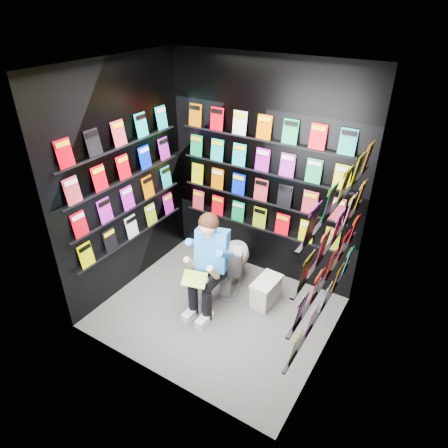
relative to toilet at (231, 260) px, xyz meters
The scene contains 14 objects.
floor 0.62m from the toilet, 77.01° to the right, with size 2.40×2.40×0.00m, color slate.
ceiling 2.29m from the toilet, 77.01° to the right, with size 2.40×2.40×0.00m, color white.
wall_back 1.07m from the toilet, 77.45° to the left, with size 2.40×0.04×2.60m, color black.
wall_front 1.76m from the toilet, 85.66° to the right, with size 2.40×0.04×2.60m, color black.
wall_left 1.51m from the toilet, 155.69° to the right, with size 0.04×2.00×2.60m, color black.
wall_right 1.68m from the toilet, 20.50° to the right, with size 0.04×2.00×2.60m, color black.
comics_back 1.06m from the toilet, 76.69° to the left, with size 2.10×0.06×1.37m, color red, non-canonical shape.
comics_left 1.50m from the toilet, 155.08° to the right, with size 0.06×1.70×1.37m, color red, non-canonical shape.
comics_right 1.66m from the toilet, 20.94° to the right, with size 0.06×1.70×1.37m, color red, non-canonical shape.
toilet is the anchor object (origin of this frame).
longbox 0.55m from the toilet, ahead, with size 0.21×0.38×0.29m, color white.
longbox_lid 0.51m from the toilet, ahead, with size 0.23×0.40×0.03m, color white.
reader 0.53m from the toilet, 90.00° to the right, with size 0.47×0.68×1.26m, color #2472BE, non-canonical shape.
held_comic 0.76m from the toilet, 90.00° to the right, with size 0.25×0.01×0.18m, color green.
Camera 1 is at (1.84, -2.82, 3.13)m, focal length 32.00 mm.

